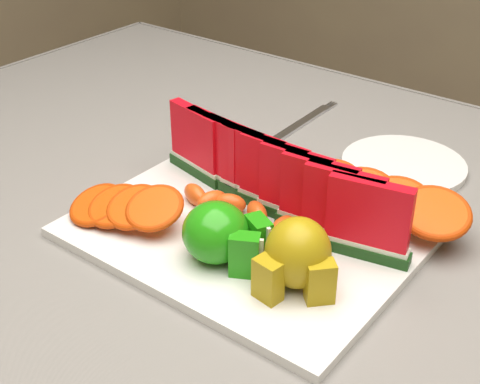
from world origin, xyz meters
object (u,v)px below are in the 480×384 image
at_px(pear_cluster, 297,256).
at_px(side_plate, 404,165).
at_px(apple_cluster, 222,235).
at_px(fork, 304,122).
at_px(platter, 244,234).

relative_size(pear_cluster, side_plate, 0.49).
height_order(apple_cluster, side_plate, apple_cluster).
bearing_deg(side_plate, pear_cluster, -84.35).
relative_size(pear_cluster, fork, 0.49).
bearing_deg(fork, pear_cluster, -58.25).
xyz_separation_m(apple_cluster, side_plate, (0.06, 0.35, -0.04)).
relative_size(platter, side_plate, 2.05).
relative_size(apple_cluster, pear_cluster, 1.12).
bearing_deg(fork, apple_cluster, -70.22).
distance_m(platter, fork, 0.35).
height_order(pear_cluster, side_plate, pear_cluster).
distance_m(platter, apple_cluster, 0.07).
distance_m(apple_cluster, pear_cluster, 0.09).
xyz_separation_m(pear_cluster, fork, (-0.23, 0.38, -0.05)).
height_order(apple_cluster, fork, apple_cluster).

